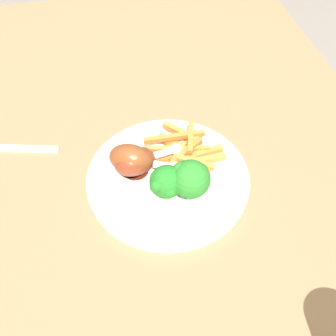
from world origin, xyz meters
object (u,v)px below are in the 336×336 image
at_px(broccoli_floret_middle, 166,182).
at_px(chicken_drumstick_near, 133,160).
at_px(broccoli_floret_front, 190,178).
at_px(carrot_fries_pile, 184,153).
at_px(dinner_plate, 168,178).
at_px(chicken_drumstick_far, 136,161).
at_px(dining_table, 136,190).
at_px(fork, 4,148).

relative_size(broccoli_floret_middle, chicken_drumstick_near, 0.53).
height_order(broccoli_floret_front, chicken_drumstick_near, broccoli_floret_front).
bearing_deg(carrot_fries_pile, broccoli_floret_middle, 148.11).
xyz_separation_m(broccoli_floret_front, broccoli_floret_middle, (0.00, 0.03, -0.01)).
bearing_deg(carrot_fries_pile, chicken_drumstick_near, 96.16).
height_order(dinner_plate, chicken_drumstick_far, chicken_drumstick_far).
bearing_deg(broccoli_floret_front, dinner_plate, 28.07).
bearing_deg(dinner_plate, broccoli_floret_front, -151.93).
bearing_deg(dining_table, broccoli_floret_front, -146.03).
xyz_separation_m(dinner_plate, fork, (0.13, 0.26, -0.00)).
relative_size(chicken_drumstick_near, fork, 0.62).
relative_size(broccoli_floret_front, carrot_fries_pile, 0.48).
height_order(chicken_drumstick_far, fork, chicken_drumstick_far).
distance_m(broccoli_floret_middle, chicken_drumstick_far, 0.07).
height_order(dining_table, chicken_drumstick_far, chicken_drumstick_far).
height_order(broccoli_floret_middle, fork, broccoli_floret_middle).
relative_size(carrot_fries_pile, chicken_drumstick_near, 1.25).
bearing_deg(chicken_drumstick_near, dinner_plate, -116.25).
height_order(dinner_plate, carrot_fries_pile, carrot_fries_pile).
bearing_deg(dining_table, chicken_drumstick_far, -177.77).
xyz_separation_m(broccoli_floret_middle, chicken_drumstick_near, (0.06, 0.04, -0.01)).
xyz_separation_m(dining_table, carrot_fries_pile, (-0.03, -0.08, 0.12)).
relative_size(broccoli_floret_middle, carrot_fries_pile, 0.43).
relative_size(broccoli_floret_front, chicken_drumstick_far, 0.59).
relative_size(dinner_plate, chicken_drumstick_near, 2.22).
distance_m(dinner_plate, carrot_fries_pile, 0.05).
xyz_separation_m(dinner_plate, chicken_drumstick_far, (0.02, 0.05, 0.03)).
bearing_deg(broccoli_floret_front, broccoli_floret_middle, 85.31).
xyz_separation_m(dining_table, chicken_drumstick_near, (-0.04, 0.00, 0.13)).
relative_size(chicken_drumstick_near, chicken_drumstick_far, 0.98).
distance_m(dining_table, dinner_plate, 0.13).
relative_size(carrot_fries_pile, chicken_drumstick_far, 1.23).
height_order(dining_table, carrot_fries_pile, carrot_fries_pile).
xyz_separation_m(dining_table, broccoli_floret_middle, (-0.10, -0.04, 0.14)).
xyz_separation_m(carrot_fries_pile, chicken_drumstick_near, (-0.01, 0.08, 0.01)).
bearing_deg(chicken_drumstick_near, broccoli_floret_front, -132.73).
bearing_deg(broccoli_floret_front, carrot_fries_pile, -8.56).
bearing_deg(broccoli_floret_middle, dining_table, 19.73).
relative_size(dining_table, chicken_drumstick_near, 9.81).
relative_size(broccoli_floret_front, fork, 0.37).
distance_m(broccoli_floret_front, chicken_drumstick_near, 0.10).
xyz_separation_m(broccoli_floret_front, carrot_fries_pile, (0.08, -0.01, -0.03)).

